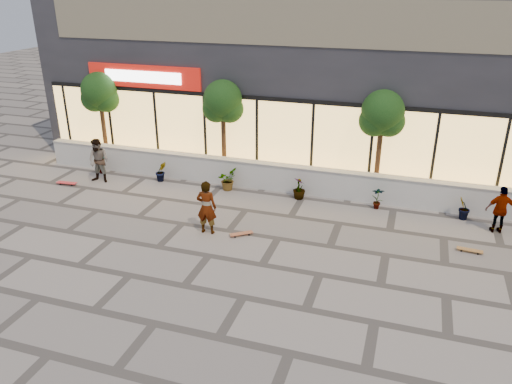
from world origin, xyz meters
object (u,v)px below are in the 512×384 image
(tree_midwest, at_px, (223,104))
(skater_right_near, at_px, (501,210))
(skateboard_center, at_px, (241,234))
(skateboard_right_near, at_px, (470,250))
(tree_mideast, at_px, (382,116))
(skater_center, at_px, (207,207))
(skateboard_left, at_px, (67,183))
(tree_west, at_px, (100,95))
(skater_left, at_px, (99,161))

(tree_midwest, relative_size, skater_right_near, 2.53)
(skateboard_center, relative_size, skateboard_right_near, 0.94)
(skater_right_near, height_order, skateboard_right_near, skater_right_near)
(tree_mideast, relative_size, skateboard_center, 5.58)
(skateboard_center, bearing_deg, skateboard_right_near, -28.00)
(tree_mideast, xyz_separation_m, skater_right_near, (4.00, -1.86, -2.21))
(skateboard_right_near, bearing_deg, tree_mideast, 136.79)
(tree_midwest, bearing_deg, skater_right_near, -10.52)
(skater_center, height_order, skateboard_right_near, skater_center)
(skateboard_center, xyz_separation_m, skateboard_left, (-7.90, 1.85, 0.01))
(skater_center, distance_m, skateboard_right_near, 7.98)
(tree_mideast, relative_size, skateboard_right_near, 5.24)
(tree_west, relative_size, tree_midwest, 1.00)
(tree_mideast, xyz_separation_m, skateboard_center, (-3.64, -4.62, -2.91))
(skater_left, distance_m, skateboard_left, 1.52)
(tree_mideast, bearing_deg, skateboard_right_near, -48.43)
(tree_midwest, bearing_deg, skateboard_center, -62.90)
(tree_west, bearing_deg, skater_left, -62.89)
(tree_mideast, distance_m, skateboard_right_near, 5.51)
(skateboard_right_near, bearing_deg, skater_left, 179.19)
(skater_center, xyz_separation_m, skateboard_right_near, (7.84, 1.24, -0.80))
(tree_west, bearing_deg, skater_right_near, -6.83)
(tree_midwest, relative_size, skateboard_center, 5.58)
(skater_right_near, bearing_deg, tree_mideast, -34.74)
(tree_west, xyz_separation_m, tree_midwest, (5.50, 0.00, 0.00))
(skateboard_right_near, bearing_deg, skateboard_left, -177.65)
(tree_mideast, height_order, skateboard_center, tree_mideast)
(tree_west, relative_size, skater_left, 2.24)
(tree_west, height_order, tree_midwest, same)
(tree_west, xyz_separation_m, tree_mideast, (11.50, 0.00, 0.00))
(tree_west, xyz_separation_m, skater_right_near, (15.50, -1.86, -2.21))
(tree_west, height_order, skateboard_center, tree_west)
(tree_west, height_order, skater_center, tree_west)
(skater_center, distance_m, skater_right_near, 9.19)
(skater_right_near, height_order, skateboard_center, skater_right_near)
(skater_center, height_order, skateboard_center, skater_center)
(tree_midwest, distance_m, skater_center, 5.34)
(tree_midwest, xyz_separation_m, skater_right_near, (10.00, -1.86, -2.21))
(tree_west, relative_size, skateboard_center, 5.58)
(tree_west, relative_size, skater_center, 2.24)
(tree_mideast, bearing_deg, tree_west, 180.00)
(skater_center, bearing_deg, skateboard_left, -20.19)
(skateboard_right_near, bearing_deg, skater_center, -165.80)
(tree_midwest, height_order, skater_center, tree_midwest)
(tree_mideast, xyz_separation_m, skater_left, (-10.44, -2.07, -2.11))
(tree_midwest, height_order, skateboard_right_near, tree_midwest)
(tree_midwest, xyz_separation_m, skateboard_right_near, (9.10, -3.50, -2.91))
(tree_west, distance_m, skateboard_center, 9.57)
(tree_mideast, relative_size, skater_left, 2.24)
(tree_midwest, bearing_deg, skateboard_left, -153.48)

